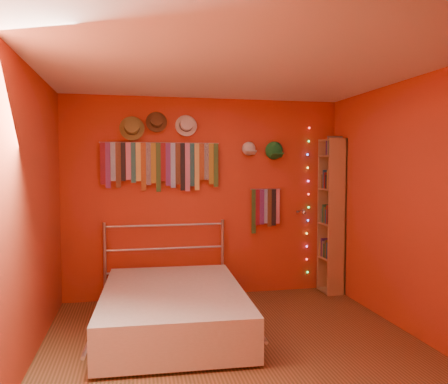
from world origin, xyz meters
TOP-DOWN VIEW (x-y plane):
  - ground at (0.00, 0.00)m, footprint 3.50×3.50m
  - back_wall at (0.00, 1.75)m, footprint 3.50×0.02m
  - right_wall at (1.75, 0.00)m, footprint 0.02×3.50m
  - left_wall at (-1.75, 0.00)m, footprint 0.02×3.50m
  - ceiling at (0.00, 0.00)m, footprint 3.50×3.50m
  - tie_rack at (-0.56, 1.68)m, footprint 1.45×0.03m
  - small_tie_rack at (0.77, 1.69)m, footprint 0.40×0.03m
  - fedora_olive at (-0.90, 1.65)m, footprint 0.30×0.16m
  - fedora_brown at (-0.61, 1.66)m, footprint 0.26×0.14m
  - fedora_white at (-0.25, 1.66)m, footprint 0.27×0.15m
  - cap_white at (0.55, 1.70)m, footprint 0.18×0.22m
  - cap_green at (0.89, 1.70)m, footprint 0.20×0.26m
  - fairy_lights at (1.37, 1.71)m, footprint 0.05×0.02m
  - reading_lamp at (1.23, 1.54)m, footprint 0.06×0.27m
  - bookshelf at (1.66, 1.53)m, footprint 0.25×0.34m
  - bed at (-0.52, 0.63)m, footprint 1.56×2.05m

SIDE VIEW (x-z plane):
  - ground at x=0.00m, z-range 0.00..0.00m
  - bed at x=-0.52m, z-range -0.26..0.72m
  - bookshelf at x=1.66m, z-range 0.02..2.02m
  - reading_lamp at x=1.23m, z-range 1.02..1.10m
  - small_tie_rack at x=0.77m, z-range 0.84..1.41m
  - fairy_lights at x=1.37m, z-range 0.22..2.16m
  - back_wall at x=0.00m, z-range 0.00..2.50m
  - right_wall at x=1.75m, z-range 0.00..2.50m
  - left_wall at x=-1.75m, z-range 0.00..2.50m
  - tie_rack at x=-0.56m, z-range 1.38..1.99m
  - cap_green at x=0.89m, z-range 1.75..1.95m
  - cap_white at x=0.55m, z-range 1.78..1.96m
  - fedora_olive at x=-0.90m, z-range 1.96..2.26m
  - fedora_white at x=-0.25m, z-range 2.02..2.29m
  - fedora_brown at x=-0.61m, z-range 2.06..2.32m
  - ceiling at x=0.00m, z-range 2.49..2.51m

